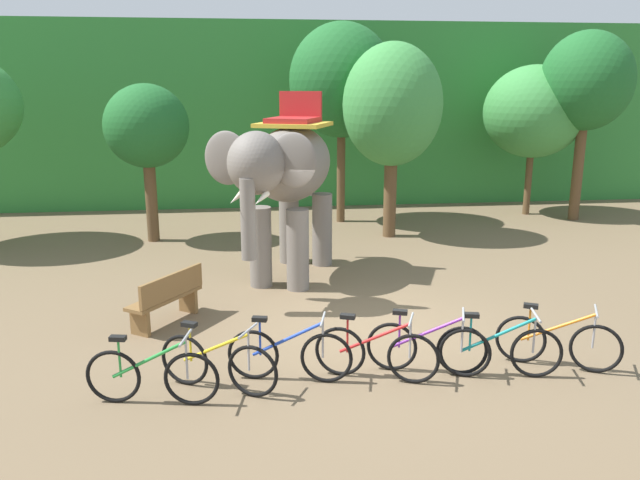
# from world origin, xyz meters

# --- Properties ---
(ground_plane) EXTENTS (80.00, 80.00, 0.00)m
(ground_plane) POSITION_xyz_m (0.00, 0.00, 0.00)
(ground_plane) COLOR brown
(foliage_hedge) EXTENTS (36.00, 6.00, 5.85)m
(foliage_hedge) POSITION_xyz_m (0.00, 13.77, 2.93)
(foliage_hedge) COLOR #338438
(foliage_hedge) RESTS_ON ground
(tree_center_left) EXTENTS (2.08, 2.08, 3.95)m
(tree_center_left) POSITION_xyz_m (-4.39, 6.61, 2.88)
(tree_center_left) COLOR brown
(tree_center_left) RESTS_ON ground
(tree_right) EXTENTS (2.93, 2.93, 5.60)m
(tree_right) POSITION_xyz_m (0.74, 8.37, 4.01)
(tree_right) COLOR brown
(tree_right) RESTS_ON ground
(tree_center_right) EXTENTS (2.53, 2.53, 4.96)m
(tree_center_right) POSITION_xyz_m (1.74, 6.39, 3.39)
(tree_center_right) COLOR brown
(tree_center_right) RESTS_ON ground
(tree_far_right) EXTENTS (2.96, 2.96, 4.49)m
(tree_far_right) POSITION_xyz_m (6.61, 8.74, 3.11)
(tree_far_right) COLOR brown
(tree_far_right) RESTS_ON ground
(tree_center) EXTENTS (2.57, 2.57, 5.40)m
(tree_center) POSITION_xyz_m (7.67, 7.83, 3.97)
(tree_center) COLOR brown
(tree_center) RESTS_ON ground
(elephant) EXTENTS (2.89, 4.20, 3.78)m
(elephant) POSITION_xyz_m (-1.17, 2.94, 2.20)
(elephant) COLOR slate
(elephant) RESTS_ON ground
(bike_green) EXTENTS (1.69, 0.52, 0.92)m
(bike_green) POSITION_xyz_m (-3.22, -2.07, 0.39)
(bike_green) COLOR black
(bike_green) RESTS_ON ground
(bike_yellow) EXTENTS (1.55, 0.85, 0.92)m
(bike_yellow) POSITION_xyz_m (-2.42, -1.80, 0.39)
(bike_yellow) COLOR black
(bike_yellow) RESTS_ON ground
(bike_blue) EXTENTS (1.68, 0.57, 0.92)m
(bike_blue) POSITION_xyz_m (-1.47, -1.63, 0.39)
(bike_blue) COLOR black
(bike_blue) RESTS_ON ground
(bike_red) EXTENTS (1.62, 0.73, 0.92)m
(bike_red) POSITION_xyz_m (-0.30, -1.73, 0.39)
(bike_red) COLOR black
(bike_red) RESTS_ON ground
(bike_purple) EXTENTS (1.64, 0.69, 0.92)m
(bike_purple) POSITION_xyz_m (0.45, -1.64, 0.39)
(bike_purple) COLOR black
(bike_purple) RESTS_ON ground
(bike_teal) EXTENTS (1.68, 0.56, 0.92)m
(bike_teal) POSITION_xyz_m (1.40, -1.82, 0.39)
(bike_teal) COLOR black
(bike_teal) RESTS_ON ground
(bike_orange) EXTENTS (1.55, 0.84, 0.92)m
(bike_orange) POSITION_xyz_m (2.33, -1.66, 0.39)
(bike_orange) COLOR black
(bike_orange) RESTS_ON ground
(wooden_bench) EXTENTS (1.18, 1.47, 0.89)m
(wooden_bench) POSITION_xyz_m (-3.34, 0.69, 0.48)
(wooden_bench) COLOR brown
(wooden_bench) RESTS_ON ground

